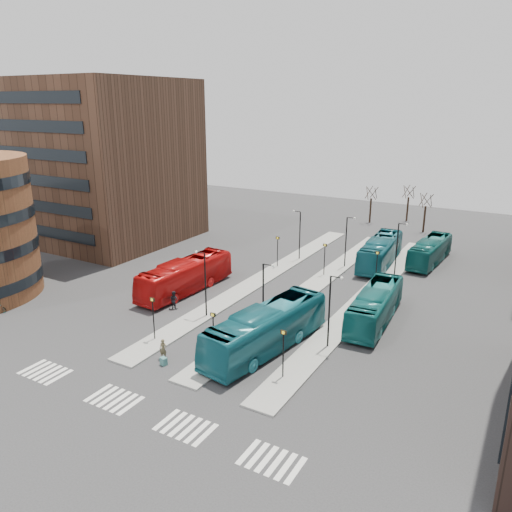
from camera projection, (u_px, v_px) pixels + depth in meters
The scene contains 19 objects.
ground at pixel (77, 437), 29.65m from camera, with size 160.00×160.00×0.00m, color #2A2A2D.
island_left at pixel (264, 277), 56.32m from camera, with size 2.50×45.00×0.15m, color gray.
island_mid at pixel (313, 286), 53.46m from camera, with size 2.50×45.00×0.15m, color gray.
island_right at pixel (367, 297), 50.59m from camera, with size 2.50×45.00×0.15m, color gray.
suitcase at pixel (164, 361), 37.68m from camera, with size 0.49×0.39×0.61m, color #1C1F9A.
red_bus at pixel (186, 276), 51.82m from camera, with size 2.90×12.40×3.45m, color #B70E0E.
teal_bus_a at pixel (266, 329), 39.57m from camera, with size 3.06×13.07×3.64m, color #166472.
teal_bus_b at pixel (380, 251), 60.19m from camera, with size 2.88×12.31×3.43m, color #155D6A.
teal_bus_c at pixel (375, 305), 44.63m from camera, with size 2.68×11.44×3.19m, color #156969.
teal_bus_d at pixel (430, 251), 60.95m from camera, with size 2.57×11.00×3.07m, color #125B59.
traveller at pixel (163, 349), 38.44m from camera, with size 0.59×0.39×1.62m, color brown.
commuter_a at pixel (174, 300), 47.78m from camera, with size 0.86×0.67×1.76m, color black.
commuter_b at pixel (252, 323), 42.72m from camera, with size 1.03×0.43×1.76m, color black.
commuter_c at pixel (274, 321), 43.47m from camera, with size 1.00×0.58×1.55m, color black.
crosswalk_stripes at pixel (145, 411), 32.12m from camera, with size 22.35×2.40×0.01m.
office_block at pixel (94, 160), 70.69m from camera, with size 25.00×20.12×22.00m.
sign_poles at pixel (280, 285), 47.17m from camera, with size 12.45×22.12×3.65m.
lamp_posts at pixel (312, 261), 50.45m from camera, with size 14.04×20.24×6.12m.
bare_trees at pixel (401, 208), 79.33m from camera, with size 10.97×8.14×5.90m.
Camera 1 is at (21.79, -16.37, 19.15)m, focal length 35.00 mm.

